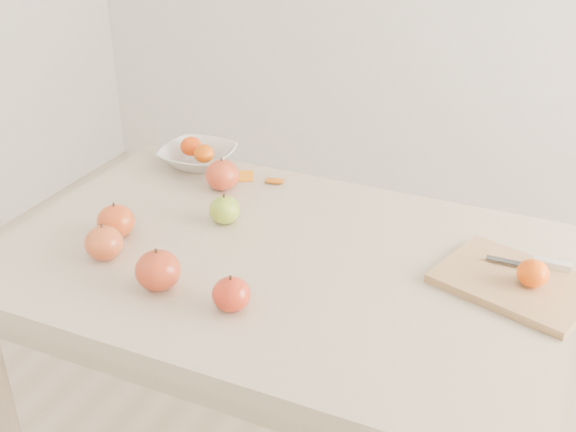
% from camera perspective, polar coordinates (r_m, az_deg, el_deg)
% --- Properties ---
extents(table, '(1.20, 0.80, 0.75)m').
position_cam_1_polar(table, '(1.60, -0.74, -6.10)').
color(table, beige).
rests_on(table, ground).
extents(cutting_board, '(0.34, 0.29, 0.02)m').
position_cam_1_polar(cutting_board, '(1.51, 17.51, -5.05)').
color(cutting_board, tan).
rests_on(cutting_board, table).
extents(board_tangerine, '(0.06, 0.06, 0.05)m').
position_cam_1_polar(board_tangerine, '(1.48, 18.79, -4.30)').
color(board_tangerine, '#E85F08').
rests_on(board_tangerine, cutting_board).
extents(fruit_bowl, '(0.20, 0.20, 0.05)m').
position_cam_1_polar(fruit_bowl, '(1.97, -7.16, 4.68)').
color(fruit_bowl, silver).
rests_on(fruit_bowl, table).
extents(bowl_tangerine_near, '(0.06, 0.06, 0.05)m').
position_cam_1_polar(bowl_tangerine_near, '(1.98, -7.67, 5.49)').
color(bowl_tangerine_near, '#D14107').
rests_on(bowl_tangerine_near, fruit_bowl).
extents(bowl_tangerine_far, '(0.06, 0.06, 0.05)m').
position_cam_1_polar(bowl_tangerine_far, '(1.94, -6.65, 4.93)').
color(bowl_tangerine_far, '#CF6307').
rests_on(bowl_tangerine_far, fruit_bowl).
extents(orange_peel_a, '(0.07, 0.07, 0.01)m').
position_cam_1_polar(orange_peel_a, '(1.89, -3.68, 3.04)').
color(orange_peel_a, orange).
rests_on(orange_peel_a, table).
extents(orange_peel_b, '(0.05, 0.04, 0.01)m').
position_cam_1_polar(orange_peel_b, '(1.87, -1.06, 2.74)').
color(orange_peel_b, '#C9610E').
rests_on(orange_peel_b, table).
extents(paring_knife, '(0.17, 0.04, 0.01)m').
position_cam_1_polar(paring_knife, '(1.56, 19.66, -3.58)').
color(paring_knife, silver).
rests_on(paring_knife, cutting_board).
extents(apple_green, '(0.07, 0.07, 0.07)m').
position_cam_1_polar(apple_green, '(1.67, -5.04, 0.49)').
color(apple_green, '#5F9322').
rests_on(apple_green, table).
extents(apple_red_a, '(0.09, 0.09, 0.08)m').
position_cam_1_polar(apple_red_a, '(1.82, -5.22, 3.25)').
color(apple_red_a, '#A6141A').
rests_on(apple_red_a, table).
extents(apple_red_e, '(0.07, 0.07, 0.07)m').
position_cam_1_polar(apple_red_e, '(1.37, -4.51, -6.18)').
color(apple_red_e, '#A71F1B').
rests_on(apple_red_e, table).
extents(apple_red_d, '(0.08, 0.08, 0.07)m').
position_cam_1_polar(apple_red_d, '(1.57, -14.35, -2.06)').
color(apple_red_d, '#A12918').
rests_on(apple_red_d, table).
extents(apple_red_c, '(0.09, 0.09, 0.08)m').
position_cam_1_polar(apple_red_c, '(1.44, -10.24, -4.25)').
color(apple_red_c, maroon).
rests_on(apple_red_c, table).
extents(apple_red_b, '(0.08, 0.08, 0.08)m').
position_cam_1_polar(apple_red_b, '(1.64, -13.45, -0.41)').
color(apple_red_b, '#A71D14').
rests_on(apple_red_b, table).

